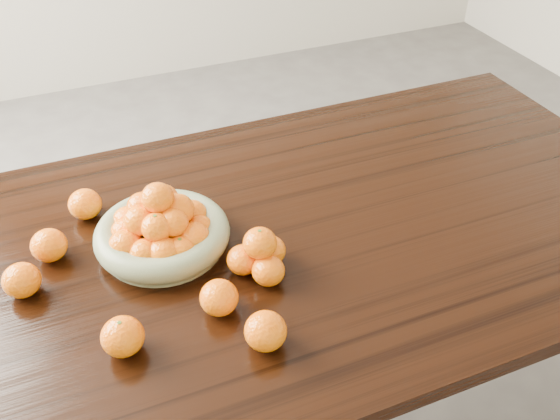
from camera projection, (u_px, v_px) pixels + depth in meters
name	position (u px, v px, depth m)	size (l,w,h in m)	color
dining_table	(268.00, 264.00, 1.47)	(2.00, 1.00, 0.75)	black
fruit_bowl	(161.00, 229.00, 1.36)	(0.30, 0.30, 0.16)	gray
orange_pyramid	(260.00, 256.00, 1.29)	(0.13, 0.13, 0.11)	orange
loose_orange_0	(123.00, 337.00, 1.13)	(0.08, 0.08, 0.07)	orange
loose_orange_1	(266.00, 331.00, 1.14)	(0.08, 0.08, 0.07)	orange
loose_orange_2	(219.00, 298.00, 1.21)	(0.08, 0.08, 0.07)	orange
loose_orange_3	(85.00, 204.00, 1.45)	(0.08, 0.08, 0.07)	orange
loose_orange_4	(49.00, 245.00, 1.33)	(0.08, 0.08, 0.07)	orange
loose_orange_5	(22.00, 280.00, 1.25)	(0.08, 0.08, 0.07)	orange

